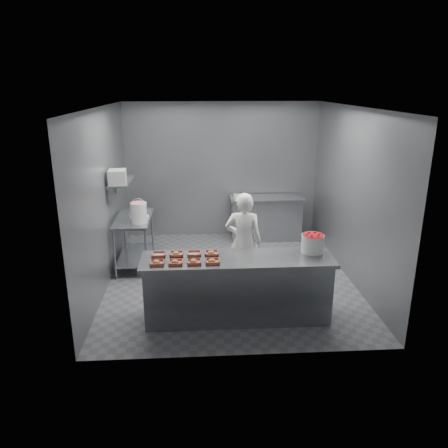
{
  "coord_description": "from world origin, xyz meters",
  "views": [
    {
      "loc": [
        -0.53,
        -6.77,
        3.13
      ],
      "look_at": [
        -0.11,
        -0.2,
        1.01
      ],
      "focal_mm": 35.0,
      "sensor_mm": 36.0,
      "label": 1
    }
  ],
  "objects": [
    {
      "name": "tray_5",
      "position": [
        -0.83,
        -1.21,
        0.92
      ],
      "size": [
        0.19,
        0.18,
        0.06
      ],
      "color": "tan",
      "rests_on": "service_counter"
    },
    {
      "name": "tray_0",
      "position": [
        -1.07,
        -1.49,
        0.92
      ],
      "size": [
        0.19,
        0.18,
        0.06
      ],
      "color": "tan",
      "rests_on": "service_counter"
    },
    {
      "name": "prep_table",
      "position": [
        -1.65,
        0.6,
        0.59
      ],
      "size": [
        0.6,
        1.2,
        0.9
      ],
      "color": "slate",
      "rests_on": "ground"
    },
    {
      "name": "floor",
      "position": [
        0.0,
        0.0,
        0.0
      ],
      "size": [
        4.5,
        4.5,
        0.0
      ],
      "primitive_type": "plane",
      "color": "#4C4C51",
      "rests_on": "ground"
    },
    {
      "name": "appliance",
      "position": [
        -1.82,
        0.33,
        1.68
      ],
      "size": [
        0.3,
        0.34,
        0.24
      ],
      "primitive_type": "cube",
      "rotation": [
        0.0,
        0.0,
        0.08
      ],
      "color": "gray",
      "rests_on": "wall_shelf"
    },
    {
      "name": "bucket_lid",
      "position": [
        -1.54,
        0.6,
        0.91
      ],
      "size": [
        0.42,
        0.42,
        0.03
      ],
      "primitive_type": "cylinder",
      "rotation": [
        0.0,
        0.0,
        -0.34
      ],
      "color": "silver",
      "rests_on": "prep_table"
    },
    {
      "name": "glaze_bucket",
      "position": [
        -1.51,
        0.33,
        1.08
      ],
      "size": [
        0.29,
        0.27,
        0.42
      ],
      "color": "silver",
      "rests_on": "prep_table"
    },
    {
      "name": "tray_3",
      "position": [
        -0.35,
        -1.49,
        0.92
      ],
      "size": [
        0.19,
        0.18,
        0.06
      ],
      "color": "tan",
      "rests_on": "service_counter"
    },
    {
      "name": "tray_1",
      "position": [
        -0.83,
        -1.49,
        0.92
      ],
      "size": [
        0.19,
        0.18,
        0.06
      ],
      "color": "tan",
      "rests_on": "service_counter"
    },
    {
      "name": "service_counter",
      "position": [
        0.0,
        -1.35,
        0.45
      ],
      "size": [
        2.6,
        0.7,
        0.9
      ],
      "color": "slate",
      "rests_on": "ground"
    },
    {
      "name": "paper_stack",
      "position": [
        0.38,
        1.9,
        0.93
      ],
      "size": [
        0.33,
        0.26,
        0.06
      ],
      "primitive_type": "cube",
      "rotation": [
        0.0,
        0.0,
        -0.14
      ],
      "color": "silver",
      "rests_on": "back_counter"
    },
    {
      "name": "ceiling",
      "position": [
        0.0,
        0.0,
        2.8
      ],
      "size": [
        4.5,
        4.5,
        0.0
      ],
      "primitive_type": "plane",
      "rotation": [
        3.14,
        0.0,
        0.0
      ],
      "color": "white",
      "rests_on": "wall_back"
    },
    {
      "name": "back_counter",
      "position": [
        0.9,
        1.9,
        0.45
      ],
      "size": [
        1.5,
        0.6,
        0.9
      ],
      "color": "slate",
      "rests_on": "ground"
    },
    {
      "name": "wall_back",
      "position": [
        0.0,
        2.25,
        1.4
      ],
      "size": [
        4.0,
        0.04,
        2.8
      ],
      "primitive_type": "cube",
      "color": "slate",
      "rests_on": "ground"
    },
    {
      "name": "worker",
      "position": [
        0.18,
        -0.44,
        0.79
      ],
      "size": [
        0.64,
        0.48,
        1.57
      ],
      "primitive_type": "imported",
      "rotation": [
        0.0,
        0.0,
        2.95
      ],
      "color": "white",
      "rests_on": "ground"
    },
    {
      "name": "tray_4",
      "position": [
        -1.06,
        -1.21,
        0.92
      ],
      "size": [
        0.19,
        0.18,
        0.04
      ],
      "color": "tan",
      "rests_on": "service_counter"
    },
    {
      "name": "wall_right",
      "position": [
        2.0,
        0.0,
        1.4
      ],
      "size": [
        0.04,
        4.5,
        2.8
      ],
      "primitive_type": "cube",
      "color": "slate",
      "rests_on": "ground"
    },
    {
      "name": "rag",
      "position": [
        -1.57,
        0.97,
        0.91
      ],
      "size": [
        0.19,
        0.18,
        0.02
      ],
      "primitive_type": "cube",
      "rotation": [
        0.0,
        0.0,
        -0.4
      ],
      "color": "#CCB28C",
      "rests_on": "prep_table"
    },
    {
      "name": "wall_left",
      "position": [
        -2.0,
        0.0,
        1.4
      ],
      "size": [
        0.04,
        4.5,
        2.8
      ],
      "primitive_type": "cube",
      "color": "slate",
      "rests_on": "ground"
    },
    {
      "name": "wall_shelf",
      "position": [
        -1.82,
        0.6,
        1.55
      ],
      "size": [
        0.35,
        0.9,
        0.03
      ],
      "primitive_type": "cube",
      "color": "slate",
      "rests_on": "wall_left"
    },
    {
      "name": "tray_6",
      "position": [
        -0.58,
        -1.21,
        0.92
      ],
      "size": [
        0.19,
        0.18,
        0.04
      ],
      "color": "tan",
      "rests_on": "service_counter"
    },
    {
      "name": "strawberry_tub",
      "position": [
        1.05,
        -1.2,
        1.04
      ],
      "size": [
        0.31,
        0.31,
        0.26
      ],
      "color": "silver",
      "rests_on": "service_counter"
    },
    {
      "name": "tray_7",
      "position": [
        -0.35,
        -1.21,
        0.92
      ],
      "size": [
        0.19,
        0.18,
        0.06
      ],
      "color": "tan",
      "rests_on": "service_counter"
    },
    {
      "name": "tray_2",
      "position": [
        -0.59,
        -1.49,
        0.92
      ],
      "size": [
        0.19,
        0.18,
        0.06
      ],
      "color": "tan",
      "rests_on": "service_counter"
    }
  ]
}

